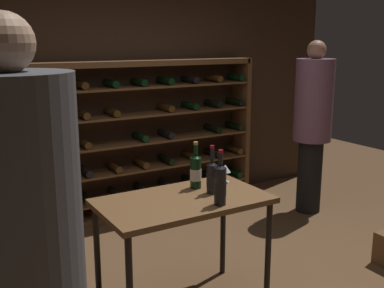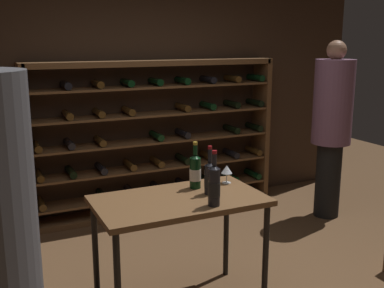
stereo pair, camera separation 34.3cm
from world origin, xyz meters
TOP-DOWN VIEW (x-y plane):
  - back_wall at (0.00, 2.16)m, footprint 5.88×0.10m
  - wine_rack at (0.21, 1.95)m, footprint 2.84×0.32m
  - tasting_table at (-0.38, -0.00)m, footprint 1.19×0.67m
  - person_guest_plum_blouse at (1.84, 0.99)m, footprint 0.42×0.43m
  - wine_bottle_gold_foil at (-0.15, -0.01)m, footprint 0.08×0.08m
  - wine_bottle_amber_reserve at (-0.19, 0.16)m, footprint 0.09×0.09m
  - wine_bottle_red_label at (-0.23, -0.24)m, footprint 0.08×0.08m
  - wine_glass_stemmed_right at (0.09, 0.16)m, footprint 0.08×0.08m

SIDE VIEW (x-z plane):
  - tasting_table at x=-0.38m, z-range 0.33..1.18m
  - wine_rack at x=0.21m, z-range -0.01..1.70m
  - wine_glass_stemmed_right at x=0.09m, z-range 0.88..1.02m
  - wine_bottle_gold_foil at x=-0.15m, z-range 0.79..1.15m
  - wine_bottle_amber_reserve at x=-0.19m, z-range 0.80..1.15m
  - wine_bottle_red_label at x=-0.23m, z-range 0.80..1.18m
  - person_guest_plum_blouse at x=1.84m, z-range 0.10..2.03m
  - back_wall at x=0.00m, z-range 0.00..2.76m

